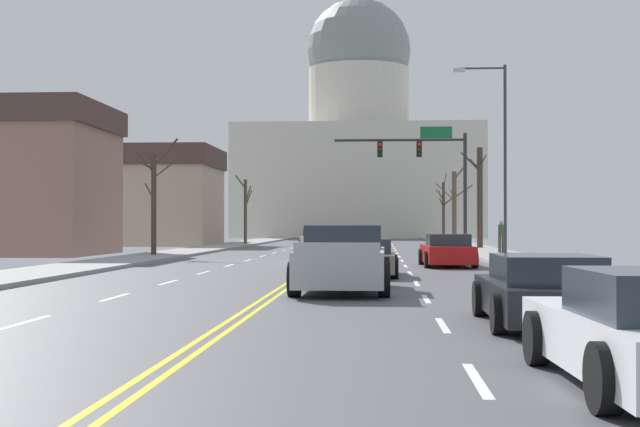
# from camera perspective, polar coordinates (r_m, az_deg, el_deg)

# --- Properties ---
(ground) EXTENTS (20.00, 180.00, 0.20)m
(ground) POSITION_cam_1_polar(r_m,az_deg,el_deg) (39.17, 0.12, -3.05)
(ground) COLOR #4E4E53
(signal_gantry) EXTENTS (7.91, 0.41, 7.34)m
(signal_gantry) POSITION_cam_1_polar(r_m,az_deg,el_deg) (54.59, 6.87, 3.23)
(signal_gantry) COLOR #28282D
(signal_gantry) RESTS_ON ground
(street_lamp_right) EXTENTS (2.43, 0.24, 8.77)m
(street_lamp_right) POSITION_cam_1_polar(r_m,az_deg,el_deg) (42.13, 11.16, 4.30)
(street_lamp_right) COLOR #333338
(street_lamp_right) RESTS_ON ground
(capitol_building) EXTENTS (29.27, 18.69, 31.77)m
(capitol_building) POSITION_cam_1_polar(r_m,az_deg,el_deg) (111.86, 2.45, 4.15)
(capitol_building) COLOR beige
(capitol_building) RESTS_ON ground
(sedan_near_00) EXTENTS (2.06, 4.37, 1.13)m
(sedan_near_00) POSITION_cam_1_polar(r_m,az_deg,el_deg) (49.68, 2.80, -1.94)
(sedan_near_00) COLOR #1E7247
(sedan_near_00) RESTS_ON ground
(sedan_near_01) EXTENTS (2.17, 4.53, 1.17)m
(sedan_near_01) POSITION_cam_1_polar(r_m,az_deg,el_deg) (42.42, 2.60, -2.14)
(sedan_near_01) COLOR #9EA3A8
(sedan_near_01) RESTS_ON ground
(sedan_near_02) EXTENTS (2.09, 4.74, 1.27)m
(sedan_near_02) POSITION_cam_1_polar(r_m,az_deg,el_deg) (35.62, 8.00, -2.37)
(sedan_near_02) COLOR #B71414
(sedan_near_02) RESTS_ON ground
(sedan_near_03) EXTENTS (2.08, 4.57, 1.19)m
(sedan_near_03) POSITION_cam_1_polar(r_m,az_deg,el_deg) (28.85, 2.87, -2.84)
(sedan_near_03) COLOR #6B6056
(sedan_near_03) RESTS_ON ground
(pickup_truck_near_04) EXTENTS (2.35, 5.34, 1.62)m
(pickup_truck_near_04) POSITION_cam_1_polar(r_m,az_deg,el_deg) (22.33, 1.43, -3.03)
(pickup_truck_near_04) COLOR #ADB2B7
(pickup_truck_near_04) RESTS_ON ground
(sedan_near_05) EXTENTS (1.98, 4.42, 1.16)m
(sedan_near_05) POSITION_cam_1_polar(r_m,az_deg,el_deg) (15.29, 13.84, -4.80)
(sedan_near_05) COLOR black
(sedan_near_05) RESTS_ON ground
(sedan_oncoming_00) EXTENTS (2.02, 4.36, 1.26)m
(sedan_oncoming_00) POSITION_cam_1_polar(r_m,az_deg,el_deg) (63.83, -0.31, -1.62)
(sedan_oncoming_00) COLOR silver
(sedan_oncoming_00) RESTS_ON ground
(sedan_oncoming_01) EXTENTS (2.12, 4.23, 1.26)m
(sedan_oncoming_01) POSITION_cam_1_polar(r_m,az_deg,el_deg) (75.05, 0.39, -1.47)
(sedan_oncoming_01) COLOR silver
(sedan_oncoming_01) RESTS_ON ground
(sedan_oncoming_02) EXTENTS (2.24, 4.63, 1.15)m
(sedan_oncoming_02) POSITION_cam_1_polar(r_m,az_deg,el_deg) (88.42, 0.85, -1.37)
(sedan_oncoming_02) COLOR #6B6056
(sedan_oncoming_02) RESTS_ON ground
(flank_building_01) EXTENTS (10.42, 9.47, 7.48)m
(flank_building_01) POSITION_cam_1_polar(r_m,az_deg,el_deg) (70.70, -10.67, 1.09)
(flank_building_01) COLOR tan
(flank_building_01) RESTS_ON ground
(flank_building_02) EXTENTS (9.03, 6.29, 8.72)m
(flank_building_02) POSITION_cam_1_polar(r_m,az_deg,el_deg) (83.41, -10.97, 1.26)
(flank_building_02) COLOR #B2A38E
(flank_building_02) RESTS_ON ground
(bare_tree_00) EXTENTS (2.90, 1.53, 6.04)m
(bare_tree_00) POSITION_cam_1_polar(r_m,az_deg,el_deg) (70.66, 8.46, 0.51)
(bare_tree_00) COLOR brown
(bare_tree_00) RESTS_ON ground
(bare_tree_01) EXTENTS (2.56, 1.88, 5.71)m
(bare_tree_01) POSITION_cam_1_polar(r_m,az_deg,el_deg) (45.31, -10.39, 1.04)
(bare_tree_01) COLOR #423328
(bare_tree_01) RESTS_ON ground
(bare_tree_02) EXTENTS (1.71, 2.29, 6.41)m
(bare_tree_02) POSITION_cam_1_polar(r_m,az_deg,el_deg) (58.90, 10.00, 1.11)
(bare_tree_02) COLOR #423328
(bare_tree_02) RESTS_ON ground
(bare_tree_03) EXTENTS (1.03, 2.41, 5.21)m
(bare_tree_03) POSITION_cam_1_polar(r_m,az_deg,el_deg) (70.00, -4.71, 0.35)
(bare_tree_03) COLOR brown
(bare_tree_03) RESTS_ON ground
(bare_tree_04) EXTENTS (1.63, 2.69, 6.40)m
(bare_tree_04) POSITION_cam_1_polar(r_m,az_deg,el_deg) (86.81, 7.77, 0.29)
(bare_tree_04) COLOR #423328
(bare_tree_04) RESTS_ON ground
(pedestrian_00) EXTENTS (0.35, 0.34, 1.71)m
(pedestrian_00) POSITION_cam_1_polar(r_m,az_deg,el_deg) (49.26, 11.33, -1.30)
(pedestrian_00) COLOR #4C4238
(pedestrian_00) RESTS_ON ground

